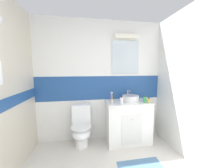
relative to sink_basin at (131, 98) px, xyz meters
name	(u,v)px	position (x,y,z in m)	size (l,w,h in m)	color
wall_back_tiled	(101,80)	(-0.58, 0.28, 0.35)	(3.20, 0.20, 2.50)	white
wall_right_plain	(205,87)	(0.77, -0.97, 0.34)	(0.10, 3.48, 2.50)	white
vanity_cabinet	(128,121)	(-0.06, -0.03, -0.49)	(0.89, 0.54, 0.85)	white
sink_basin	(131,98)	(0.00, 0.00, 0.00)	(0.35, 0.39, 0.20)	white
toilet	(81,127)	(-1.00, -0.01, -0.54)	(0.37, 0.50, 0.81)	white
toothbrush_cup	(112,101)	(-0.42, -0.17, -0.01)	(0.07, 0.07, 0.23)	#B2ADA3
soap_dispenser	(121,101)	(-0.24, -0.19, 0.00)	(0.06, 0.06, 0.16)	white
perfume_flask_small	(149,100)	(0.31, -0.19, -0.01)	(0.04, 0.03, 0.10)	yellow
lotion_bottle_short	(145,99)	(0.23, -0.18, 0.00)	(0.06, 0.06, 0.14)	green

